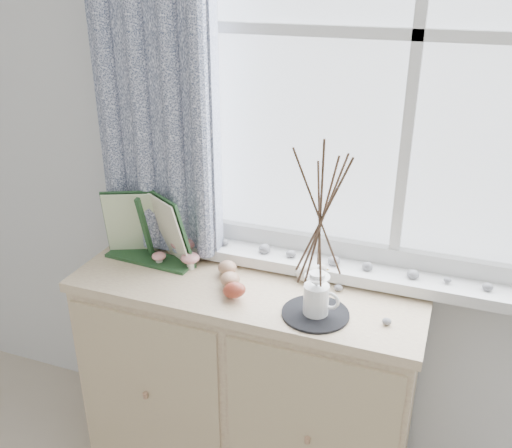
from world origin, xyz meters
name	(u,v)px	position (x,y,z in m)	size (l,w,h in m)	color
sideboard	(248,383)	(-0.15, 1.75, 0.43)	(1.20, 0.45, 0.85)	beige
botanical_book	(143,230)	(-0.54, 1.75, 0.98)	(0.39, 0.13, 0.27)	#1D3D1F
toadstool_cluster	(182,248)	(-0.43, 1.82, 0.90)	(0.18, 0.15, 0.09)	beige
wooden_eggs	(230,279)	(-0.19, 1.71, 0.88)	(0.14, 0.18, 0.08)	tan
songbird_figurine	(310,273)	(0.05, 1.84, 0.88)	(0.13, 0.06, 0.07)	silver
crocheted_doily	(315,314)	(0.12, 1.65, 0.85)	(0.21, 0.21, 0.01)	black
twig_pitcher	(321,214)	(0.12, 1.65, 1.19)	(0.22, 0.22, 0.59)	white
sideboard_pebbles	(335,298)	(0.15, 1.75, 0.86)	(0.33, 0.23, 0.02)	gray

